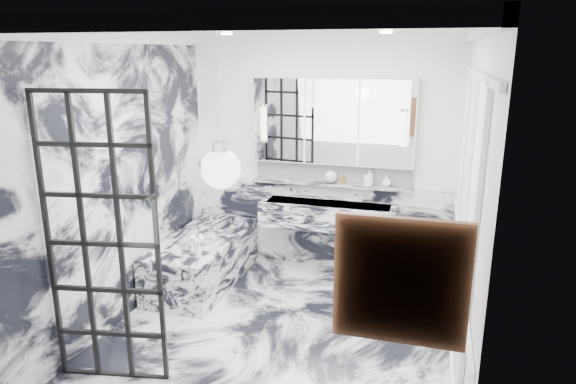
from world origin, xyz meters
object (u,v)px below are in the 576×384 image
(crittall_door, at_px, (102,244))
(mirror_cabinet, at_px, (333,122))
(trough_sink, at_px, (328,215))
(bathtub, at_px, (203,260))

(crittall_door, xyz_separation_m, mirror_cabinet, (1.26, 2.70, 0.65))
(crittall_door, relative_size, mirror_cabinet, 1.23)
(mirror_cabinet, bearing_deg, crittall_door, -114.99)
(crittall_door, bearing_deg, trough_sink, 53.28)
(crittall_door, distance_m, trough_sink, 2.86)
(crittall_door, xyz_separation_m, trough_sink, (1.26, 2.53, -0.44))
(bathtub, bearing_deg, crittall_door, -87.91)
(trough_sink, bearing_deg, mirror_cabinet, 90.00)
(trough_sink, distance_m, mirror_cabinet, 1.10)
(mirror_cabinet, distance_m, bathtub, 2.20)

